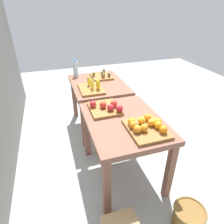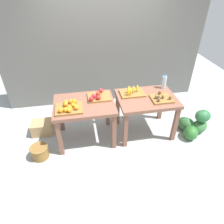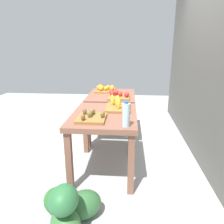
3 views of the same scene
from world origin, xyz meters
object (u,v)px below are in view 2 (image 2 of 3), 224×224
(display_table_right, at_px, (146,103))
(kiwi_bin, at_px, (161,98))
(display_table_left, at_px, (85,109))
(banana_crate, at_px, (132,92))
(cardboard_produce_box, at_px, (43,127))
(water_bottle, at_px, (164,82))
(apple_bin, at_px, (98,96))
(wicker_basket, at_px, (40,152))
(orange_bin, at_px, (69,107))
(watermelon_pile, at_px, (194,125))

(display_table_right, bearing_deg, kiwi_bin, -28.90)
(display_table_left, height_order, banana_crate, banana_crate)
(display_table_right, height_order, banana_crate, banana_crate)
(display_table_left, bearing_deg, cardboard_produce_box, 160.32)
(display_table_left, xyz_separation_m, cardboard_produce_box, (-0.84, 0.30, -0.54))
(display_table_right, xyz_separation_m, water_bottle, (0.41, 0.27, 0.24))
(apple_bin, distance_m, wicker_basket, 1.37)
(orange_bin, distance_m, watermelon_pile, 2.40)
(apple_bin, bearing_deg, water_bottle, 6.46)
(orange_bin, bearing_deg, cardboard_produce_box, 143.62)
(banana_crate, bearing_deg, kiwi_bin, -30.96)
(banana_crate, relative_size, cardboard_produce_box, 1.10)
(banana_crate, height_order, wicker_basket, banana_crate)
(banana_crate, relative_size, wicker_basket, 1.45)
(orange_bin, xyz_separation_m, water_bottle, (1.78, 0.41, 0.09))
(apple_bin, distance_m, water_bottle, 1.29)
(apple_bin, bearing_deg, display_table_left, -153.44)
(cardboard_produce_box, bearing_deg, display_table_right, -8.71)
(kiwi_bin, height_order, water_bottle, water_bottle)
(water_bottle, height_order, wicker_basket, water_bottle)
(cardboard_produce_box, bearing_deg, display_table_left, -19.68)
(water_bottle, bearing_deg, display_table_left, -169.88)
(orange_bin, height_order, banana_crate, banana_crate)
(apple_bin, xyz_separation_m, banana_crate, (0.62, 0.02, 0.00))
(watermelon_pile, bearing_deg, display_table_left, 173.87)
(water_bottle, relative_size, watermelon_pile, 0.40)
(orange_bin, height_order, water_bottle, water_bottle)
(display_table_left, relative_size, wicker_basket, 3.44)
(water_bottle, relative_size, cardboard_produce_box, 0.67)
(display_table_right, xyz_separation_m, watermelon_pile, (0.94, -0.22, -0.48))
(watermelon_pile, bearing_deg, wicker_basket, -177.44)
(wicker_basket, bearing_deg, orange_bin, 20.33)
(kiwi_bin, distance_m, wicker_basket, 2.28)
(display_table_left, relative_size, cardboard_produce_box, 2.60)
(water_bottle, bearing_deg, watermelon_pile, -43.29)
(apple_bin, bearing_deg, banana_crate, 2.14)
(apple_bin, relative_size, wicker_basket, 1.32)
(orange_bin, bearing_deg, display_table_left, 28.85)
(orange_bin, bearing_deg, watermelon_pile, -2.11)
(wicker_basket, height_order, cardboard_produce_box, cardboard_produce_box)
(display_table_right, distance_m, cardboard_produce_box, 2.05)
(display_table_right, distance_m, wicker_basket, 2.05)
(wicker_basket, distance_m, cardboard_produce_box, 0.65)
(kiwi_bin, distance_m, cardboard_produce_box, 2.32)
(orange_bin, xyz_separation_m, cardboard_produce_box, (-0.59, 0.44, -0.69))
(kiwi_bin, bearing_deg, banana_crate, 149.04)
(display_table_left, xyz_separation_m, kiwi_bin, (1.34, -0.12, 0.14))
(display_table_left, height_order, wicker_basket, display_table_left)
(banana_crate, relative_size, watermelon_pile, 0.65)
(watermelon_pile, bearing_deg, apple_bin, 168.99)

